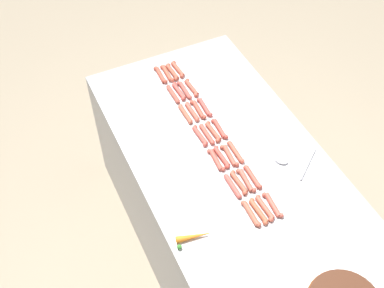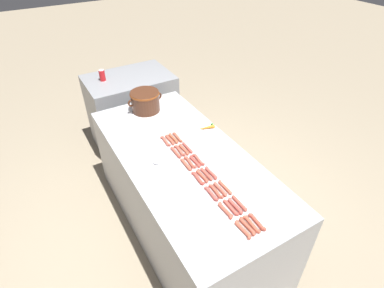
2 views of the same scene
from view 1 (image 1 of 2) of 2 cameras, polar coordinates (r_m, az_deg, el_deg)
name	(u,v)px [view 1 (image 1 of 2)]	position (r m, az deg, el deg)	size (l,w,h in m)	color
ground_plane	(229,257)	(3.14, 4.43, -13.14)	(20.00, 20.00, 0.00)	gray
griddle_counter	(234,221)	(2.77, 4.96, -9.03)	(0.94, 2.06, 0.87)	#9EA0A5
hot_dog_0	(178,69)	(2.92, -1.68, 8.79)	(0.03, 0.16, 0.03)	#B8513D
hot_dog_1	(192,88)	(2.80, -0.06, 6.65)	(0.03, 0.16, 0.03)	#BA4F3D
hot_dog_2	(204,107)	(2.69, 1.48, 4.36)	(0.03, 0.16, 0.03)	#B14840
hot_dog_3	(220,129)	(2.58, 3.26, 1.80)	(0.03, 0.16, 0.03)	#B9463B
hot_dog_4	(236,152)	(2.48, 5.15, -0.94)	(0.03, 0.16, 0.03)	#B3503D
hot_dog_5	(253,177)	(2.39, 7.14, -3.87)	(0.03, 0.16, 0.03)	#B14A3B
hot_dog_6	(273,205)	(2.31, 9.48, -7.09)	(0.04, 0.16, 0.03)	#B35040
hot_dog_7	(172,72)	(2.90, -2.34, 8.48)	(0.03, 0.16, 0.03)	#AB4F3A
hot_dog_8	(185,90)	(2.78, -0.86, 6.36)	(0.03, 0.16, 0.03)	#AF4C41
hot_dog_9	(198,110)	(2.67, 0.74, 4.08)	(0.03, 0.16, 0.03)	#B04C3B
hot_dog_10	(213,132)	(2.56, 2.50, 1.46)	(0.03, 0.16, 0.03)	#AC4D3A
hot_dog_11	(230,156)	(2.46, 4.44, -1.37)	(0.04, 0.16, 0.03)	#B1503F
hot_dog_12	(246,180)	(2.38, 6.37, -4.29)	(0.04, 0.16, 0.03)	#AE5242
hot_dog_13	(265,208)	(2.30, 8.57, -7.45)	(0.03, 0.16, 0.03)	#B8523E
hot_dog_14	(167,73)	(2.89, -2.97, 8.31)	(0.03, 0.16, 0.03)	#B9513C
hot_dog_15	(179,91)	(2.78, -1.55, 6.21)	(0.03, 0.16, 0.03)	#B64A40
hot_dog_16	(192,112)	(2.66, 0.01, 3.81)	(0.03, 0.16, 0.03)	#AF5141
hot_dog_17	(207,134)	(2.55, 1.76, 1.16)	(0.03, 0.16, 0.03)	#B04C3E
hot_dog_18	(222,157)	(2.45, 3.51, -1.54)	(0.03, 0.16, 0.03)	#B8453B
hot_dog_19	(239,183)	(2.36, 5.52, -4.54)	(0.03, 0.16, 0.03)	#AB503B
hot_dog_20	(258,211)	(2.28, 7.84, -7.85)	(0.03, 0.16, 0.03)	#B15338
hot_dog_21	(160,75)	(2.89, -3.74, 8.12)	(0.03, 0.16, 0.03)	#B34A38
hot_dog_22	(173,94)	(2.76, -2.25, 5.89)	(0.03, 0.16, 0.03)	#AE4C3D
hot_dog_23	(185,114)	(2.65, -0.79, 3.55)	(0.03, 0.16, 0.03)	#B0533E
hot_dog_24	(200,136)	(2.54, 0.95, 0.99)	(0.03, 0.16, 0.03)	#B6493E
hot_dog_25	(216,160)	(2.44, 2.84, -1.89)	(0.04, 0.16, 0.03)	#B04B3E
hot_dog_26	(233,186)	(2.35, 4.80, -4.97)	(0.03, 0.16, 0.03)	#B94B41
hot_dog_27	(251,214)	(2.27, 6.94, -8.14)	(0.03, 0.16, 0.03)	#AE533E
serving_spoon	(290,162)	(2.49, 11.50, -2.05)	(0.24, 0.19, 0.02)	#B7B7BC
carrot	(194,237)	(2.19, 0.21, -10.88)	(0.18, 0.07, 0.03)	orange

